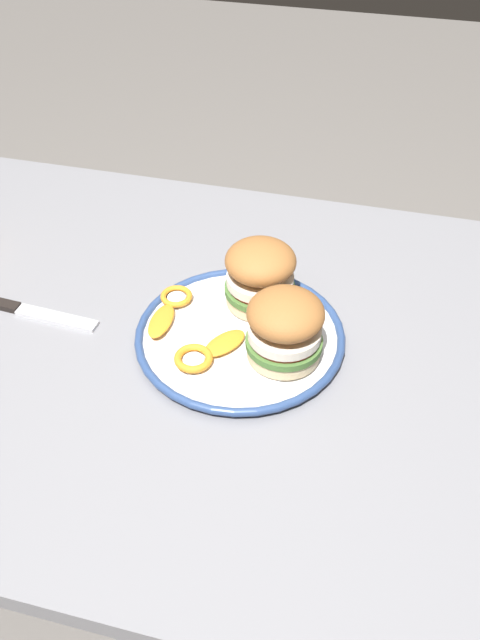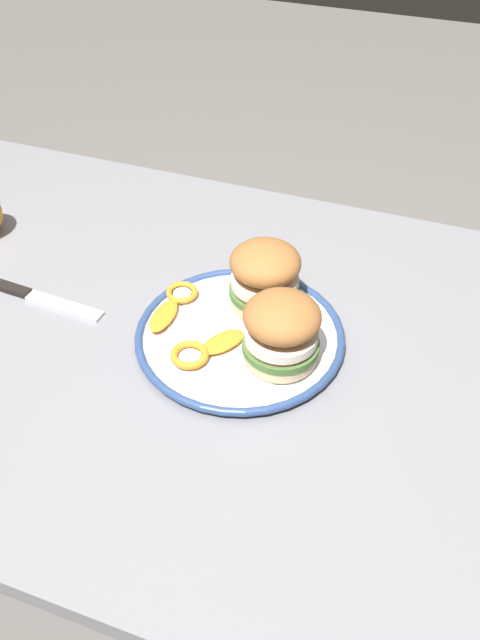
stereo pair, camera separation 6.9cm
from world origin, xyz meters
The scene contains 10 objects.
ground_plane centered at (0.00, 0.00, 0.00)m, with size 8.00×8.00×0.00m, color slate.
dining_table centered at (0.00, 0.00, 0.66)m, with size 1.47×0.83×0.76m.
dinner_plate centered at (-0.08, -0.01, 0.77)m, with size 0.30×0.30×0.02m.
sandwich_half_left centered at (-0.09, -0.08, 0.83)m, with size 0.14×0.14×0.10m.
sandwich_half_right centered at (-0.15, 0.02, 0.83)m, with size 0.13×0.13×0.10m.
orange_peel_curled centered at (-0.03, 0.06, 0.78)m, with size 0.07×0.07×0.01m.
orange_peel_strip_long centered at (0.04, 0.00, 0.78)m, with size 0.03×0.07×0.01m.
orange_peel_strip_short centered at (-0.06, 0.02, 0.78)m, with size 0.07×0.08×0.01m.
orange_peel_small_curl centered at (0.03, -0.06, 0.78)m, with size 0.07×0.07×0.01m.
table_knife centered at (0.26, 0.01, 0.76)m, with size 0.22×0.03×0.01m.
Camera 1 is at (-0.25, 0.66, 1.42)m, focal length 37.26 mm.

